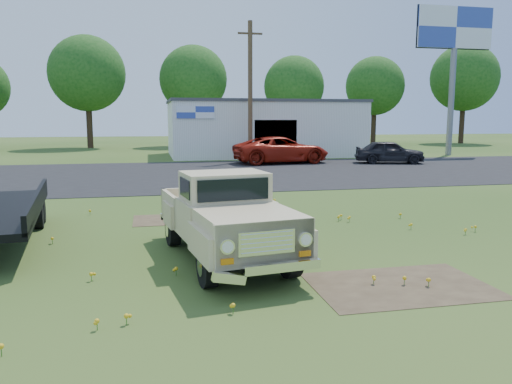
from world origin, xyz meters
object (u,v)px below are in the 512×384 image
vintage_pickup_truck (225,216)px  red_pickup (281,150)px  dark_sedan (389,152)px  billboard (454,41)px

vintage_pickup_truck → red_pickup: bearing=63.7°
vintage_pickup_truck → dark_sedan: size_ratio=1.16×
red_pickup → dark_sedan: (6.61, -1.51, -0.11)m
dark_sedan → red_pickup: bearing=94.2°
vintage_pickup_truck → dark_sedan: 23.33m
red_pickup → dark_sedan: bearing=-109.4°
vintage_pickup_truck → red_pickup: vintage_pickup_truck is taller
billboard → vintage_pickup_truck: size_ratio=2.25×
billboard → vintage_pickup_truck: (-21.18, -24.80, -7.64)m
dark_sedan → vintage_pickup_truck: bearing=162.1°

